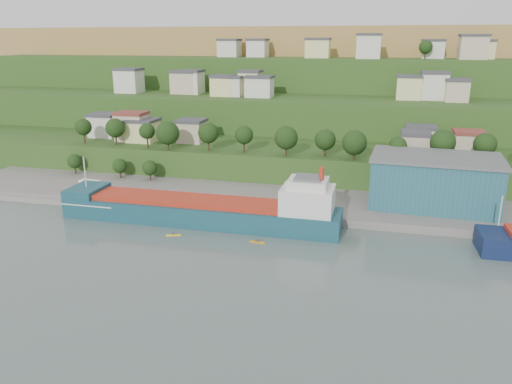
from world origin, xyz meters
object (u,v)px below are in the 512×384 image
(caravan, at_px, (90,185))
(kayak_orange, at_px, (257,241))
(warehouse, at_px, (434,181))
(cargo_ship_near, at_px, (208,212))

(caravan, bearing_deg, kayak_orange, -13.58)
(warehouse, height_order, caravan, warehouse)
(cargo_ship_near, distance_m, kayak_orange, 17.14)
(cargo_ship_near, relative_size, kayak_orange, 18.88)
(cargo_ship_near, bearing_deg, kayak_orange, -31.85)
(warehouse, distance_m, kayak_orange, 48.93)
(kayak_orange, bearing_deg, warehouse, 39.86)
(cargo_ship_near, xyz_separation_m, caravan, (-40.25, 14.13, -0.15))
(cargo_ship_near, height_order, warehouse, cargo_ship_near)
(caravan, height_order, kayak_orange, caravan)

